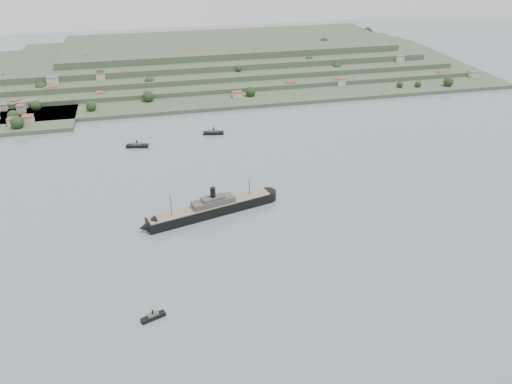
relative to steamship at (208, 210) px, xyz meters
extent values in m
plane|color=slate|center=(20.75, -24.25, -4.51)|extent=(1400.00, 1400.00, 0.00)
cube|color=#3C4E34|center=(20.75, 335.75, -2.51)|extent=(760.00, 260.00, 4.00)
cube|color=#3C4E34|center=(40.75, 360.75, 1.99)|extent=(680.00, 220.00, 5.00)
cube|color=#3C4E34|center=(55.75, 375.75, 7.49)|extent=(600.00, 200.00, 6.00)
cube|color=#3C4E34|center=(70.75, 390.75, 13.99)|extent=(520.00, 180.00, 7.00)
cube|color=#3C4E34|center=(85.75, 405.75, 21.49)|extent=(440.00, 160.00, 8.00)
cube|color=black|center=(2.30, 0.61, -1.02)|extent=(89.81, 34.46, 6.98)
cone|color=black|center=(-41.08, -10.84, -1.02)|extent=(14.62, 14.62, 11.96)
cylinder|color=black|center=(45.67, 12.05, -1.02)|extent=(11.96, 11.96, 6.98)
cube|color=#7A6B51|center=(2.30, 0.61, 2.77)|extent=(87.62, 32.99, 0.60)
cube|color=#44413F|center=(4.22, 1.11, 4.96)|extent=(31.21, 16.31, 3.99)
cube|color=#44413F|center=(4.22, 1.11, 7.65)|extent=(17.20, 10.82, 2.49)
cylinder|color=black|center=(4.22, 1.11, 11.44)|extent=(3.59, 3.59, 8.97)
cylinder|color=#3A2B1A|center=(-24.69, -6.52, 9.45)|extent=(0.50, 0.50, 15.95)
cylinder|color=#3A2B1A|center=(31.21, 8.24, 8.45)|extent=(0.50, 0.50, 13.96)
cube|color=black|center=(-41.71, -94.37, -3.49)|extent=(13.20, 7.59, 2.05)
cube|color=#44413F|center=(-41.71, -94.37, -1.95)|extent=(6.35, 4.54, 1.54)
cylinder|color=black|center=(-41.71, -94.37, -0.24)|extent=(0.85, 0.85, 2.99)
cube|color=black|center=(-45.11, 129.14, -3.21)|extent=(20.16, 9.26, 2.60)
cube|color=#44413F|center=(-45.11, 129.14, -1.27)|extent=(9.46, 6.02, 1.95)
cylinder|color=black|center=(-45.11, 129.14, 0.90)|extent=(1.08, 1.08, 3.78)
cube|color=black|center=(25.91, 144.11, -3.23)|extent=(19.80, 8.55, 2.56)
cube|color=#44413F|center=(25.91, 144.11, -1.32)|extent=(9.23, 5.68, 1.92)
cylinder|color=black|center=(25.91, 144.11, 0.81)|extent=(1.06, 1.06, 3.73)
camera|label=1|loc=(-33.40, -293.61, 176.42)|focal=35.00mm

